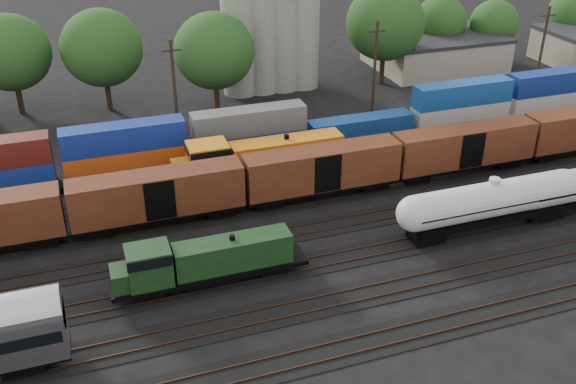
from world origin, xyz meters
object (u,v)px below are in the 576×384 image
object	(u,v)px
green_locomotive	(199,262)
grain_silo	(269,7)
tank_car_a	(491,201)
orange_locomotive	(256,159)

from	to	relation	value
green_locomotive	grain_silo	bearing A→B (deg)	65.57
tank_car_a	grain_silo	xyz separation A→B (m)	(-7.05, 41.00, 8.45)
orange_locomotive	grain_silo	size ratio (longest dim) A/B	0.65
orange_locomotive	grain_silo	world-z (taller)	grain_silo
tank_car_a	grain_silo	size ratio (longest dim) A/B	0.62
tank_car_a	orange_locomotive	world-z (taller)	tank_car_a
green_locomotive	orange_locomotive	bearing A→B (deg)	59.37
green_locomotive	tank_car_a	bearing A→B (deg)	0.00
tank_car_a	grain_silo	world-z (taller)	grain_silo
orange_locomotive	grain_silo	bearing A→B (deg)	69.46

